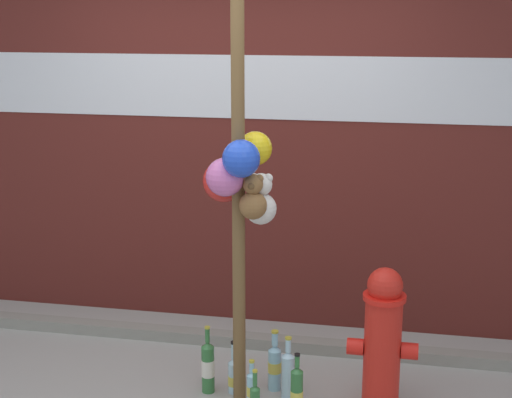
# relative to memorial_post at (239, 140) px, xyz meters

# --- Properties ---
(building_wall) EXTENTS (10.00, 0.21, 3.93)m
(building_wall) POSITION_rel_memorial_post_xyz_m (-0.22, 1.26, 0.40)
(building_wall) COLOR #561E19
(building_wall) RESTS_ON ground_plane
(curb_strip) EXTENTS (8.00, 0.12, 0.08)m
(curb_strip) POSITION_rel_memorial_post_xyz_m (-0.22, 0.71, -1.53)
(curb_strip) COLOR gray
(curb_strip) RESTS_ON ground_plane
(memorial_post) EXTENTS (0.47, 0.55, 2.85)m
(memorial_post) POSITION_rel_memorial_post_xyz_m (0.00, 0.00, 0.00)
(memorial_post) COLOR brown
(memorial_post) RESTS_ON ground_plane
(fire_hydrant) EXTENTS (0.40, 0.24, 0.86)m
(fire_hydrant) POSITION_rel_memorial_post_xyz_m (0.83, 0.06, -1.13)
(fire_hydrant) COLOR red
(fire_hydrant) RESTS_ON ground_plane
(bottle_1) EXTENTS (0.06, 0.06, 0.32)m
(bottle_1) POSITION_rel_memorial_post_xyz_m (0.10, -0.13, -1.43)
(bottle_1) COLOR #93CCE0
(bottle_1) RESTS_ON ground_plane
(bottle_2) EXTENTS (0.08, 0.08, 0.33)m
(bottle_2) POSITION_rel_memorial_post_xyz_m (-0.05, 0.06, -1.45)
(bottle_2) COLOR #B2DBEA
(bottle_2) RESTS_ON ground_plane
(bottle_3) EXTENTS (0.08, 0.08, 0.39)m
(bottle_3) POSITION_rel_memorial_post_xyz_m (0.18, 0.15, -1.41)
(bottle_3) COLOR #93CCE0
(bottle_3) RESTS_ON ground_plane
(bottle_4) EXTENTS (0.08, 0.08, 0.39)m
(bottle_4) POSITION_rel_memorial_post_xyz_m (0.28, 0.06, -1.40)
(bottle_4) COLOR #B2DBEA
(bottle_4) RESTS_ON ground_plane
(bottle_5) EXTENTS (0.08, 0.08, 0.43)m
(bottle_5) POSITION_rel_memorial_post_xyz_m (-0.21, 0.04, -1.40)
(bottle_5) COLOR #337038
(bottle_5) RESTS_ON ground_plane
(bottle_6) EXTENTS (0.07, 0.07, 0.41)m
(bottle_6) POSITION_rel_memorial_post_xyz_m (0.36, -0.17, -1.40)
(bottle_6) COLOR #337038
(bottle_6) RESTS_ON ground_plane
(litter_2) EXTENTS (0.07, 0.10, 0.01)m
(litter_2) POSITION_rel_memorial_post_xyz_m (0.16, 0.57, -1.56)
(litter_2) COLOR #8C99B2
(litter_2) RESTS_ON ground_plane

